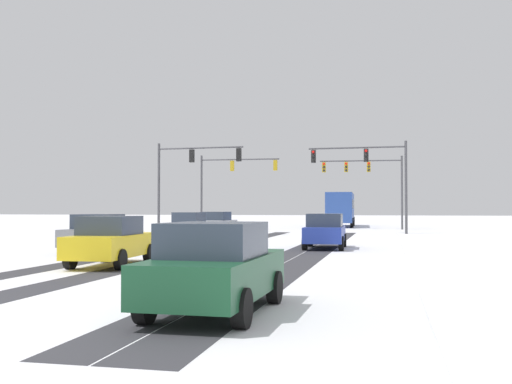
% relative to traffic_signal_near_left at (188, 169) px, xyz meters
% --- Properties ---
extents(wheel_track_left_lane, '(1.18, 39.30, 0.01)m').
position_rel_traffic_signal_near_left_xyz_m(wheel_track_left_lane, '(5.78, -13.78, -4.65)').
color(wheel_track_left_lane, '#38383D').
rests_on(wheel_track_left_lane, ground).
extents(wheel_track_right_lane, '(0.91, 39.30, 0.01)m').
position_rel_traffic_signal_near_left_xyz_m(wheel_track_right_lane, '(9.81, -13.78, -4.65)').
color(wheel_track_right_lane, '#38383D').
rests_on(wheel_track_right_lane, ground).
extents(wheel_track_center, '(1.13, 39.30, 0.01)m').
position_rel_traffic_signal_near_left_xyz_m(wheel_track_center, '(3.32, -13.78, -4.65)').
color(wheel_track_center, '#38383D').
rests_on(wheel_track_center, ground).
extents(wheel_track_oncoming, '(1.10, 39.30, 0.01)m').
position_rel_traffic_signal_near_left_xyz_m(wheel_track_oncoming, '(10.86, -13.78, -4.65)').
color(wheel_track_oncoming, '#38383D').
rests_on(wheel_track_oncoming, ground).
extents(sidewalk_kerb_right, '(4.00, 39.30, 0.12)m').
position_rel_traffic_signal_near_left_xyz_m(sidewalk_kerb_right, '(16.39, -15.57, -4.60)').
color(sidewalk_kerb_right, white).
rests_on(sidewalk_kerb_right, ground).
extents(traffic_signal_near_left, '(6.37, 0.55, 6.50)m').
position_rel_traffic_signal_near_left_xyz_m(traffic_signal_near_left, '(0.00, 0.00, 0.00)').
color(traffic_signal_near_left, '#47474C').
rests_on(traffic_signal_near_left, ground).
extents(traffic_signal_near_right, '(6.79, 0.46, 6.50)m').
position_rel_traffic_signal_near_left_xyz_m(traffic_signal_near_right, '(12.63, 2.12, 0.02)').
color(traffic_signal_near_right, '#47474C').
rests_on(traffic_signal_near_right, ground).
extents(traffic_signal_far_left, '(7.01, 0.50, 6.50)m').
position_rel_traffic_signal_near_left_xyz_m(traffic_signal_far_left, '(0.24, 10.16, 0.03)').
color(traffic_signal_far_left, '#47474C').
rests_on(traffic_signal_far_left, ground).
extents(traffic_signal_far_right, '(7.27, 0.76, 6.50)m').
position_rel_traffic_signal_near_left_xyz_m(traffic_signal_far_right, '(12.09, 13.89, 0.17)').
color(traffic_signal_far_right, '#47474C').
rests_on(traffic_signal_far_right, ground).
extents(car_silver_lead, '(1.99, 4.18, 1.62)m').
position_rel_traffic_signal_near_left_xyz_m(car_silver_lead, '(1.90, 0.98, -3.84)').
color(car_silver_lead, '#B7BABF').
rests_on(car_silver_lead, ground).
extents(car_white_second, '(1.90, 4.13, 1.62)m').
position_rel_traffic_signal_near_left_xyz_m(car_white_second, '(1.87, -5.03, -3.84)').
color(car_white_second, silver).
rests_on(car_white_second, ground).
extents(car_blue_third, '(1.92, 4.14, 1.62)m').
position_rel_traffic_signal_near_left_xyz_m(car_blue_third, '(10.91, -12.24, -3.84)').
color(car_blue_third, '#233899').
rests_on(car_blue_third, ground).
extents(car_grey_fourth, '(1.85, 4.11, 1.62)m').
position_rel_traffic_signal_near_left_xyz_m(car_grey_fourth, '(1.84, -16.74, -3.84)').
color(car_grey_fourth, slate).
rests_on(car_grey_fourth, ground).
extents(car_yellow_cab_fifth, '(2.01, 4.19, 1.62)m').
position_rel_traffic_signal_near_left_xyz_m(car_yellow_cab_fifth, '(4.98, -22.02, -3.84)').
color(car_yellow_cab_fifth, yellow).
rests_on(car_yellow_cab_fifth, ground).
extents(car_dark_green_sixth, '(1.88, 4.13, 1.62)m').
position_rel_traffic_signal_near_left_xyz_m(car_dark_green_sixth, '(10.75, -29.68, -3.84)').
color(car_dark_green_sixth, '#194C2D').
rests_on(car_dark_green_sixth, ground).
extents(bus_oncoming, '(2.98, 11.09, 3.38)m').
position_rel_traffic_signal_near_left_xyz_m(bus_oncoming, '(9.09, 21.27, -2.67)').
color(bus_oncoming, '#284793').
rests_on(bus_oncoming, ground).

